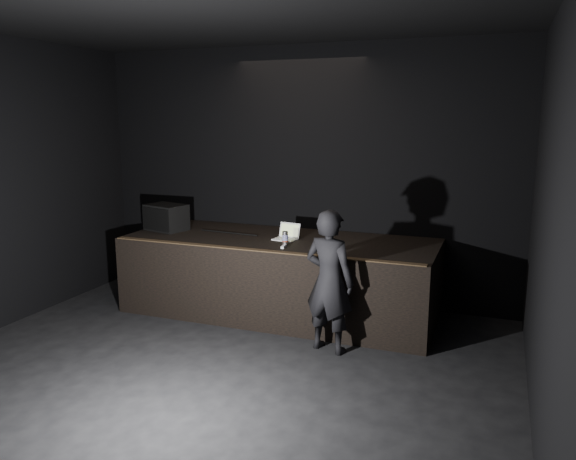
# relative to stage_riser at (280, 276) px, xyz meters

# --- Properties ---
(ground) EXTENTS (7.00, 7.00, 0.00)m
(ground) POSITION_rel_stage_riser_xyz_m (0.00, -2.73, -0.50)
(ground) COLOR black
(ground) RESTS_ON ground
(room_walls) EXTENTS (6.10, 7.10, 3.52)m
(room_walls) POSITION_rel_stage_riser_xyz_m (0.00, -2.73, 1.52)
(room_walls) COLOR black
(room_walls) RESTS_ON ground
(stage_riser) EXTENTS (4.00, 1.50, 1.00)m
(stage_riser) POSITION_rel_stage_riser_xyz_m (0.00, 0.00, 0.00)
(stage_riser) COLOR black
(stage_riser) RESTS_ON ground
(riser_lip) EXTENTS (3.92, 0.10, 0.01)m
(riser_lip) POSITION_rel_stage_riser_xyz_m (0.00, -0.71, 0.51)
(riser_lip) COLOR brown
(riser_lip) RESTS_ON stage_riser
(stage_monitor) EXTENTS (0.61, 0.51, 0.36)m
(stage_monitor) POSITION_rel_stage_riser_xyz_m (-1.67, -0.05, 0.68)
(stage_monitor) COLOR black
(stage_monitor) RESTS_ON stage_riser
(cable) EXTENTS (0.88, 0.09, 0.02)m
(cable) POSITION_rel_stage_riser_xyz_m (-0.76, 0.06, 0.51)
(cable) COLOR black
(cable) RESTS_ON stage_riser
(laptop) EXTENTS (0.32, 0.30, 0.20)m
(laptop) POSITION_rel_stage_riser_xyz_m (0.10, -0.01, 0.55)
(laptop) COLOR white
(laptop) RESTS_ON stage_riser
(beer_can) EXTENTS (0.07, 0.07, 0.17)m
(beer_can) POSITION_rel_stage_riser_xyz_m (0.20, -0.32, 0.58)
(beer_can) COLOR silver
(beer_can) RESTS_ON stage_riser
(plastic_cup) EXTENTS (0.08, 0.08, 0.09)m
(plastic_cup) POSITION_rel_stage_riser_xyz_m (0.05, 0.03, 0.55)
(plastic_cup) COLOR white
(plastic_cup) RESTS_ON stage_riser
(wii_remote) EXTENTS (0.05, 0.16, 0.03)m
(wii_remote) POSITION_rel_stage_riser_xyz_m (0.24, -0.46, 0.51)
(wii_remote) COLOR white
(wii_remote) RESTS_ON stage_riser
(person) EXTENTS (0.65, 0.51, 1.59)m
(person) POSITION_rel_stage_riser_xyz_m (0.96, -0.95, 0.29)
(person) COLOR black
(person) RESTS_ON ground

